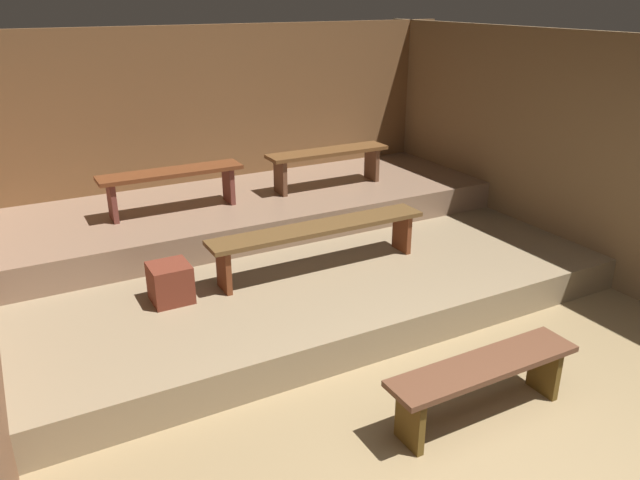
# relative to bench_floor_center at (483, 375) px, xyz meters

# --- Properties ---
(ground) EXTENTS (6.12, 5.99, 0.08)m
(ground) POSITION_rel_bench_floor_center_xyz_m (-0.16, 1.81, -0.37)
(ground) COLOR olive
(wall_back) EXTENTS (6.12, 0.06, 2.37)m
(wall_back) POSITION_rel_bench_floor_center_xyz_m (-0.16, 4.44, 0.85)
(wall_back) COLOR brown
(wall_back) RESTS_ON ground
(wall_right) EXTENTS (0.06, 5.99, 2.37)m
(wall_right) POSITION_rel_bench_floor_center_xyz_m (2.53, 1.81, 0.85)
(wall_right) COLOR brown
(wall_right) RESTS_ON ground
(platform_lower) EXTENTS (5.32, 3.52, 0.30)m
(platform_lower) POSITION_rel_bench_floor_center_xyz_m (-0.16, 2.65, -0.18)
(platform_lower) COLOR #816E52
(platform_lower) RESTS_ON ground
(platform_middle) EXTENTS (5.32, 1.73, 0.30)m
(platform_middle) POSITION_rel_bench_floor_center_xyz_m (-0.16, 3.54, 0.12)
(platform_middle) COLOR #7F634D
(platform_middle) RESTS_ON platform_lower
(bench_floor_center) EXTENTS (1.42, 0.32, 0.43)m
(bench_floor_center) POSITION_rel_bench_floor_center_xyz_m (0.00, 0.00, 0.00)
(bench_floor_center) COLOR #553321
(bench_floor_center) RESTS_ON ground
(bench_lower_center) EXTENTS (2.10, 0.32, 0.43)m
(bench_lower_center) POSITION_rel_bench_floor_center_xyz_m (-0.12, 2.08, 0.32)
(bench_lower_center) COLOR brown
(bench_lower_center) RESTS_ON platform_lower
(bench_middle_left) EXTENTS (1.45, 0.32, 0.43)m
(bench_middle_left) POSITION_rel_bench_floor_center_xyz_m (-1.06, 3.47, 0.61)
(bench_middle_left) COLOR brown
(bench_middle_left) RESTS_ON platform_middle
(bench_middle_right) EXTENTS (1.45, 0.32, 0.43)m
(bench_middle_right) POSITION_rel_bench_floor_center_xyz_m (0.75, 3.47, 0.61)
(bench_middle_right) COLOR brown
(bench_middle_right) RESTS_ON platform_middle
(wooden_crate_lower) EXTENTS (0.32, 0.32, 0.32)m
(wooden_crate_lower) POSITION_rel_bench_floor_center_xyz_m (-1.51, 2.11, 0.13)
(wooden_crate_lower) COLOR maroon
(wooden_crate_lower) RESTS_ON platform_lower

